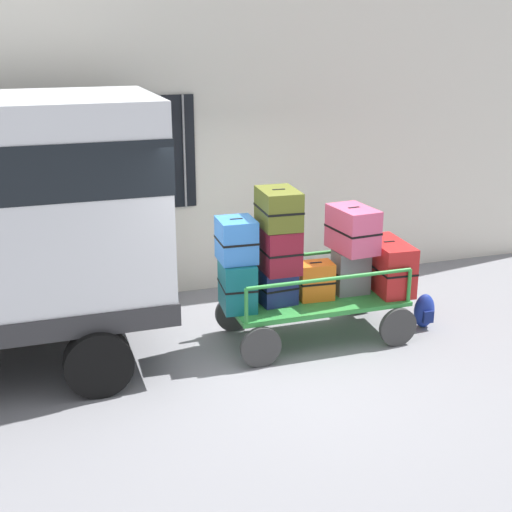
{
  "coord_description": "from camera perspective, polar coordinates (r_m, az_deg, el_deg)",
  "views": [
    {
      "loc": [
        -2.48,
        -6.77,
        3.59
      ],
      "look_at": [
        -0.09,
        0.38,
        1.12
      ],
      "focal_mm": 49.19,
      "sensor_mm": 36.0,
      "label": 1
    }
  ],
  "objects": [
    {
      "name": "building_wall",
      "position": [
        9.71,
        -3.71,
        11.66
      ],
      "size": [
        12.0,
        0.38,
        5.0
      ],
      "color": "silver",
      "rests_on": "ground"
    },
    {
      "name": "luggage_cart",
      "position": [
        8.42,
        4.76,
        -4.12
      ],
      "size": [
        2.17,
        1.09,
        0.52
      ],
      "color": "#2D8438",
      "rests_on": "ground"
    },
    {
      "name": "suitcase_left_bottom",
      "position": [
        7.97,
        -1.52,
        -2.36
      ],
      "size": [
        0.42,
        0.56,
        0.56
      ],
      "color": "#0F5960",
      "rests_on": "luggage_cart"
    },
    {
      "name": "suitcase_center_bottom",
      "position": [
        8.29,
        4.85,
        -2.01
      ],
      "size": [
        0.44,
        0.32,
        0.45
      ],
      "color": "orange",
      "rests_on": "luggage_cart"
    },
    {
      "name": "ground_plane",
      "position": [
        8.05,
        1.45,
        -8.33
      ],
      "size": [
        40.0,
        40.0,
        0.0
      ],
      "primitive_type": "plane",
      "color": "gray"
    },
    {
      "name": "backpack",
      "position": [
        9.0,
        13.53,
        -4.37
      ],
      "size": [
        0.27,
        0.22,
        0.44
      ],
      "color": "navy",
      "rests_on": "ground"
    },
    {
      "name": "cart_railing",
      "position": [
        8.26,
        4.84,
        -1.2
      ],
      "size": [
        2.04,
        0.95,
        0.42
      ],
      "color": "#2D8438",
      "rests_on": "luggage_cart"
    },
    {
      "name": "suitcase_midleft_middle",
      "position": [
        7.98,
        1.78,
        0.61
      ],
      "size": [
        0.41,
        0.61,
        0.51
      ],
      "color": "maroon",
      "rests_on": "suitcase_midleft_bottom"
    },
    {
      "name": "suitcase_left_middle",
      "position": [
        7.82,
        -1.61,
        1.31
      ],
      "size": [
        0.43,
        0.48,
        0.49
      ],
      "color": "#3372C6",
      "rests_on": "suitcase_left_bottom"
    },
    {
      "name": "suitcase_midright_middle",
      "position": [
        8.34,
        7.88,
        2.17
      ],
      "size": [
        0.47,
        0.68,
        0.53
      ],
      "color": "#CC4C72",
      "rests_on": "suitcase_midright_bottom"
    },
    {
      "name": "suitcase_midleft_top",
      "position": [
        7.83,
        1.84,
        3.89
      ],
      "size": [
        0.45,
        0.62,
        0.44
      ],
      "color": "#4C5119",
      "rests_on": "suitcase_midleft_middle"
    },
    {
      "name": "suitcase_midleft_bottom",
      "position": [
        8.14,
        1.71,
        -2.47
      ],
      "size": [
        0.44,
        0.39,
        0.42
      ],
      "color": "navy",
      "rests_on": "luggage_cart"
    },
    {
      "name": "suitcase_midright_bottom",
      "position": [
        8.51,
        7.71,
        -1.27
      ],
      "size": [
        0.42,
        0.31,
        0.54
      ],
      "color": "slate",
      "rests_on": "luggage_cart"
    },
    {
      "name": "suitcase_right_bottom",
      "position": [
        8.68,
        10.67,
        -0.77
      ],
      "size": [
        0.46,
        0.87,
        0.61
      ],
      "color": "#B21E1E",
      "rests_on": "luggage_cart"
    }
  ]
}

